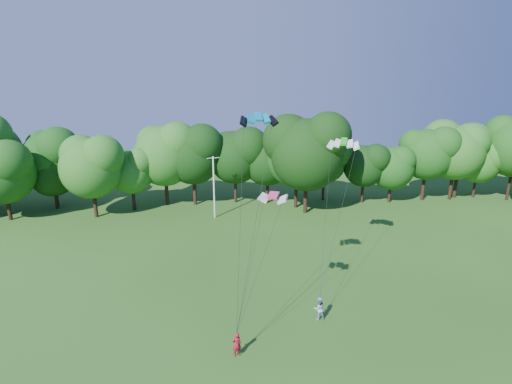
{
  "coord_description": "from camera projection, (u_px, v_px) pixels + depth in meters",
  "views": [
    {
      "loc": [
        -3.77,
        -19.54,
        18.4
      ],
      "look_at": [
        -0.91,
        13.0,
        8.91
      ],
      "focal_mm": 28.0,
      "sensor_mm": 36.0,
      "label": 1
    }
  ],
  "objects": [
    {
      "name": "kite_flyer_left",
      "position": [
        237.0,
        344.0,
        27.07
      ],
      "size": [
        0.77,
        0.63,
        1.81
      ],
      "primitive_type": "imported",
      "rotation": [
        0.0,
        0.0,
        3.48
      ],
      "color": "maroon",
      "rests_on": "ground"
    },
    {
      "name": "kite_green",
      "position": [
        344.0,
        142.0,
        36.37
      ],
      "size": [
        3.07,
        2.22,
        0.6
      ],
      "rotation": [
        0.0,
        0.0,
        -0.39
      ],
      "color": "green",
      "rests_on": "ground"
    },
    {
      "name": "tree_back_center",
      "position": [
        307.0,
        143.0,
        53.23
      ],
      "size": [
        10.79,
        10.79,
        15.7
      ],
      "color": "black",
      "rests_on": "ground"
    },
    {
      "name": "kite_teal",
      "position": [
        258.0,
        117.0,
        26.09
      ],
      "size": [
        2.49,
        1.26,
        0.56
      ],
      "rotation": [
        0.0,
        0.0,
        0.08
      ],
      "color": "#047291",
      "rests_on": "ground"
    },
    {
      "name": "tree_back_east",
      "position": [
        461.0,
        149.0,
        60.89
      ],
      "size": [
        8.49,
        8.49,
        12.35
      ],
      "color": "#341C14",
      "rests_on": "ground"
    },
    {
      "name": "tree_back_west",
      "position": [
        50.0,
        150.0,
        56.66
      ],
      "size": [
        9.23,
        9.23,
        13.42
      ],
      "color": "#382516",
      "rests_on": "ground"
    },
    {
      "name": "kite_pink",
      "position": [
        273.0,
        195.0,
        26.86
      ],
      "size": [
        2.15,
        1.58,
        0.31
      ],
      "rotation": [
        0.0,
        0.0,
        -0.37
      ],
      "color": "#CB386C",
      "rests_on": "ground"
    },
    {
      "name": "kite_flyer_right",
      "position": [
        319.0,
        308.0,
        31.17
      ],
      "size": [
        1.02,
        0.85,
        1.92
      ],
      "primitive_type": "imported",
      "rotation": [
        0.0,
        0.0,
        3.28
      ],
      "color": "#9FB0DD",
      "rests_on": "ground"
    },
    {
      "name": "utility_pole",
      "position": [
        214.0,
        187.0,
        52.84
      ],
      "size": [
        1.62,
        0.62,
        8.41
      ],
      "rotation": [
        0.0,
        0.0,
        0.33
      ],
      "color": "silver",
      "rests_on": "ground"
    }
  ]
}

